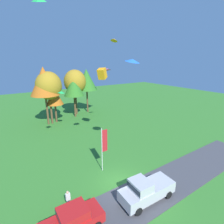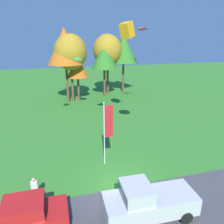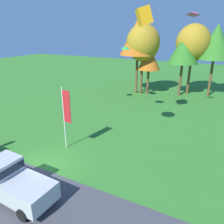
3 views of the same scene
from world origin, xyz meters
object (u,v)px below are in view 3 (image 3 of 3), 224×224
at_px(tree_right_of_center, 216,42).
at_px(tree_left_of_center, 143,43).
at_px(tree_far_right, 138,37).
at_px(kite_box_mid_center, 144,16).
at_px(car_pickup_by_flagpole, 11,180).
at_px(flag_banner, 66,111).
at_px(kite_delta_near_flag, 126,48).
at_px(tree_lone_near, 184,48).
at_px(tree_far_left, 149,59).
at_px(kite_diamond_high_left, 193,13).
at_px(tree_center_back, 193,43).

bearing_deg(tree_right_of_center, tree_left_of_center, -159.99).
height_order(tree_far_right, kite_box_mid_center, kite_box_mid_center).
height_order(car_pickup_by_flagpole, flag_banner, flag_banner).
xyz_separation_m(car_pickup_by_flagpole, kite_delta_near_flag, (-1.13, 17.61, 5.93)).
relative_size(tree_far_right, tree_lone_near, 1.23).
xyz_separation_m(car_pickup_by_flagpole, kite_box_mid_center, (2.93, 12.08, 8.86)).
bearing_deg(tree_left_of_center, tree_far_right, -173.70).
bearing_deg(tree_far_left, tree_lone_near, 14.97).
bearing_deg(tree_far_right, kite_diamond_high_left, -44.17).
distance_m(tree_left_of_center, tree_center_back, 6.92).
xyz_separation_m(car_pickup_by_flagpole, tree_center_back, (4.89, 27.01, 6.13)).
relative_size(tree_right_of_center, kite_box_mid_center, 7.18).
relative_size(tree_center_back, kite_box_mid_center, 7.16).
bearing_deg(tree_center_back, tree_lone_near, -121.95).
height_order(car_pickup_by_flagpole, tree_right_of_center, tree_right_of_center).
xyz_separation_m(tree_left_of_center, kite_box_mid_center, (4.28, -11.95, 2.72)).
bearing_deg(tree_center_back, kite_delta_near_flag, -122.65).
bearing_deg(tree_right_of_center, flag_banner, -111.37).
xyz_separation_m(tree_left_of_center, kite_diamond_high_left, (7.48, -8.07, 3.07)).
bearing_deg(kite_delta_near_flag, tree_far_right, 98.66).
bearing_deg(kite_delta_near_flag, kite_diamond_high_left, -12.86).
height_order(tree_far_left, kite_diamond_high_left, kite_diamond_high_left).
relative_size(flag_banner, kite_diamond_high_left, 5.08).
bearing_deg(car_pickup_by_flagpole, kite_delta_near_flag, 93.66).
xyz_separation_m(tree_lone_near, tree_center_back, (0.91, 1.45, 0.64)).
distance_m(tree_center_back, kite_delta_near_flag, 11.16).
height_order(tree_left_of_center, tree_right_of_center, tree_right_of_center).
height_order(tree_far_right, tree_lone_near, tree_far_right).
bearing_deg(kite_box_mid_center, tree_center_back, 82.53).
height_order(tree_left_of_center, flag_banner, tree_left_of_center).
distance_m(tree_center_back, kite_box_mid_center, 15.31).
bearing_deg(flag_banner, kite_box_mid_center, 60.18).
bearing_deg(flag_banner, kite_delta_near_flag, 92.25).
xyz_separation_m(car_pickup_by_flagpole, tree_right_of_center, (7.77, 27.35, 6.38)).
distance_m(flag_banner, kite_diamond_high_left, 14.15).
distance_m(tree_far_right, kite_delta_near_flag, 6.49).
relative_size(tree_lone_near, kite_box_mid_center, 6.34).
relative_size(tree_far_left, tree_right_of_center, 0.69).
bearing_deg(kite_diamond_high_left, tree_far_right, 135.83).
bearing_deg(flag_banner, tree_left_of_center, 92.16).
bearing_deg(tree_far_left, kite_box_mid_center, -74.68).
bearing_deg(tree_left_of_center, tree_far_left, 20.66).
bearing_deg(tree_left_of_center, kite_delta_near_flag, -88.00).
bearing_deg(tree_far_right, kite_box_mid_center, -67.06).
bearing_deg(tree_far_left, kite_diamond_high_left, -52.04).
bearing_deg(tree_lone_near, tree_right_of_center, 25.36).
relative_size(flag_banner, kite_box_mid_center, 3.66).
relative_size(tree_left_of_center, tree_center_back, 1.00).
bearing_deg(kite_box_mid_center, tree_far_left, 105.32).
bearing_deg(tree_far_right, flag_banner, -85.50).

